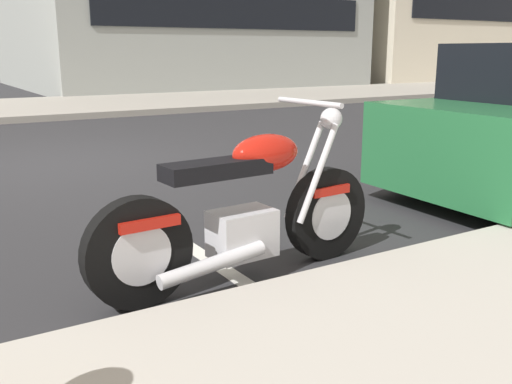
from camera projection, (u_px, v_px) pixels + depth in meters
name	position (u px, v px, depth m)	size (l,w,h in m)	color
ground_plane	(64.00, 164.00, 7.49)	(260.00, 260.00, 0.00)	#28282B
sidewalk_far_curb	(371.00, 92.00, 19.65)	(120.00, 5.00, 0.14)	gray
parking_stall_stripe	(216.00, 264.00, 3.97)	(0.12, 2.20, 0.01)	silver
parked_motorcycle	(245.00, 214.00, 3.63)	(2.06, 0.62, 1.12)	black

